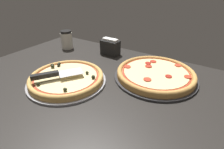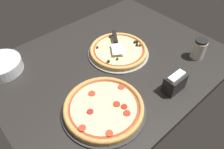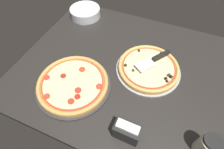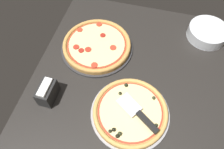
{
  "view_description": "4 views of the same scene",
  "coord_description": "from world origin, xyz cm",
  "px_view_note": "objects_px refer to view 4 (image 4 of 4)",
  "views": [
    {
      "loc": [
        46.12,
        -49.9,
        42.65
      ],
      "look_at": [
        7.98,
        9.92,
        3.0
      ],
      "focal_mm": 28.0,
      "sensor_mm": 36.0,
      "label": 1
    },
    {
      "loc": [
        61.16,
        69.45,
        83.25
      ],
      "look_at": [
        7.98,
        9.92,
        3.0
      ],
      "focal_mm": 35.0,
      "sensor_mm": 36.0,
      "label": 2
    },
    {
      "loc": [
        -13.95,
        61.58,
        76.95
      ],
      "look_at": [
        7.98,
        9.92,
        3.0
      ],
      "focal_mm": 28.0,
      "sensor_mm": 36.0,
      "label": 3
    },
    {
      "loc": [
        -47.04,
        -4.49,
        93.92
      ],
      "look_at": [
        7.98,
        9.92,
        3.0
      ],
      "focal_mm": 35.0,
      "sensor_mm": 36.0,
      "label": 4
    }
  ],
  "objects_px": {
    "plate_stack": "(207,33)",
    "napkin_holder": "(47,92)",
    "pizza_back": "(97,45)",
    "serving_spatula": "(143,118)",
    "pizza_front": "(130,112)"
  },
  "relations": [
    {
      "from": "serving_spatula",
      "to": "pizza_back",
      "type": "bearing_deg",
      "value": 41.16
    },
    {
      "from": "pizza_front",
      "to": "plate_stack",
      "type": "distance_m",
      "value": 0.65
    },
    {
      "from": "pizza_front",
      "to": "plate_stack",
      "type": "relative_size",
      "value": 1.56
    },
    {
      "from": "plate_stack",
      "to": "pizza_front",
      "type": "bearing_deg",
      "value": 150.7
    },
    {
      "from": "pizza_back",
      "to": "serving_spatula",
      "type": "bearing_deg",
      "value": -138.84
    },
    {
      "from": "pizza_back",
      "to": "plate_stack",
      "type": "relative_size",
      "value": 1.71
    },
    {
      "from": "pizza_front",
      "to": "napkin_holder",
      "type": "distance_m",
      "value": 0.39
    },
    {
      "from": "plate_stack",
      "to": "napkin_holder",
      "type": "relative_size",
      "value": 1.92
    },
    {
      "from": "pizza_front",
      "to": "pizza_back",
      "type": "xyz_separation_m",
      "value": [
        0.33,
        0.26,
        0.0
      ]
    },
    {
      "from": "pizza_back",
      "to": "napkin_holder",
      "type": "xyz_separation_m",
      "value": [
        -0.34,
        0.13,
        0.02
      ]
    },
    {
      "from": "serving_spatula",
      "to": "plate_stack",
      "type": "height_order",
      "value": "serving_spatula"
    },
    {
      "from": "pizza_back",
      "to": "pizza_front",
      "type": "bearing_deg",
      "value": -142.23
    },
    {
      "from": "pizza_front",
      "to": "pizza_back",
      "type": "height_order",
      "value": "pizza_front"
    },
    {
      "from": "plate_stack",
      "to": "napkin_holder",
      "type": "distance_m",
      "value": 0.91
    },
    {
      "from": "pizza_back",
      "to": "plate_stack",
      "type": "height_order",
      "value": "plate_stack"
    }
  ]
}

